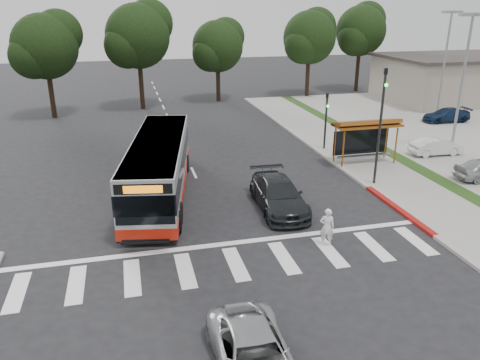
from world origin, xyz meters
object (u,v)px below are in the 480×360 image
object	(u,v)px
transit_bus	(159,168)
silver_suv_south	(255,357)
pedestrian	(327,227)
dark_sedan	(278,195)

from	to	relation	value
transit_bus	silver_suv_south	bearing A→B (deg)	-74.04
pedestrian	dark_sedan	xyz separation A→B (m)	(-0.79, 4.08, -0.09)
pedestrian	silver_suv_south	xyz separation A→B (m)	(-4.95, -6.46, -0.21)
silver_suv_south	pedestrian	bearing A→B (deg)	53.45
transit_bus	dark_sedan	xyz separation A→B (m)	(5.53, -3.25, -0.76)
silver_suv_south	transit_bus	bearing A→B (deg)	96.56
transit_bus	silver_suv_south	size ratio (longest dim) A/B	2.60
transit_bus	dark_sedan	world-z (taller)	transit_bus
dark_sedan	silver_suv_south	distance (m)	11.34
pedestrian	dark_sedan	bearing A→B (deg)	-59.66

